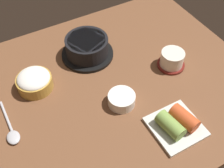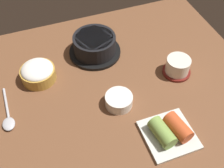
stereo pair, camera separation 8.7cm
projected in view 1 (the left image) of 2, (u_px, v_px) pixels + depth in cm
name	position (u px, v px, depth cm)	size (l,w,h in cm)	color
dining_table	(104.00, 90.00, 90.94)	(100.00, 76.00, 2.00)	brown
stone_pot	(87.00, 47.00, 97.47)	(18.27, 18.27, 7.28)	black
rice_bowl	(34.00, 81.00, 88.20)	(11.22, 11.22, 6.15)	#B78C38
tea_cup_with_saucer	(172.00, 59.00, 94.56)	(9.38, 9.38, 5.93)	maroon
banchan_cup_center	(122.00, 99.00, 84.80)	(8.33, 8.33, 3.70)	white
kimchi_plate	(177.00, 124.00, 78.96)	(13.85, 13.85, 5.32)	silver
spoon	(12.00, 132.00, 79.01)	(3.60, 16.45, 1.35)	#B7B7BC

